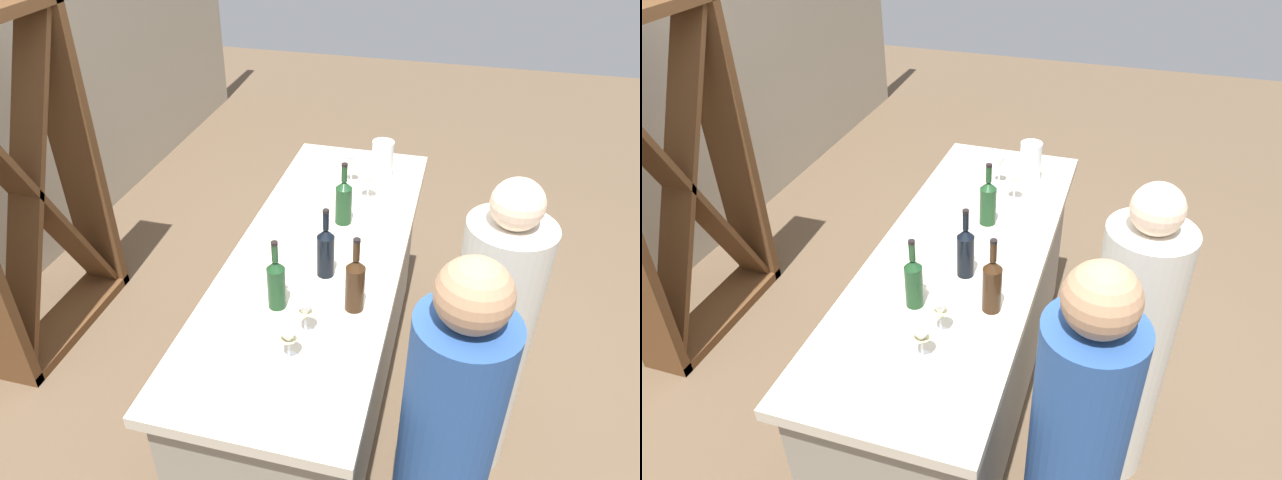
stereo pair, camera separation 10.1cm
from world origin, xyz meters
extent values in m
plane|color=brown|center=(0.00, 0.00, 0.00)|extent=(12.00, 12.00, 0.00)
cube|color=gray|center=(0.00, 0.00, 0.46)|extent=(2.03, 0.66, 0.92)
cube|color=beige|center=(0.00, 0.00, 0.94)|extent=(2.11, 0.74, 0.05)
cube|color=brown|center=(0.61, 1.65, 0.93)|extent=(0.06, 0.28, 1.87)
cube|color=brown|center=(0.15, 1.65, 0.03)|extent=(0.98, 0.28, 0.06)
cube|color=brown|center=(0.15, 1.65, 0.93)|extent=(0.89, 0.20, 1.76)
cube|color=brown|center=(0.15, 1.65, 0.93)|extent=(0.89, 0.20, 1.76)
cylinder|color=#193D1E|center=(-0.41, 0.07, 1.06)|extent=(0.07, 0.07, 0.18)
cone|color=#193D1E|center=(-0.41, 0.07, 1.16)|extent=(0.07, 0.07, 0.03)
cylinder|color=#193D1E|center=(-0.41, 0.07, 1.22)|extent=(0.02, 0.02, 0.08)
cylinder|color=black|center=(-0.41, 0.07, 1.26)|extent=(0.03, 0.03, 0.01)
cylinder|color=#331E0F|center=(-0.35, -0.23, 1.06)|extent=(0.08, 0.08, 0.19)
cone|color=#331E0F|center=(-0.35, -0.23, 1.18)|extent=(0.08, 0.08, 0.04)
cylinder|color=#331E0F|center=(-0.35, -0.23, 1.24)|extent=(0.03, 0.03, 0.08)
cylinder|color=black|center=(-0.35, -0.23, 1.29)|extent=(0.03, 0.03, 0.01)
cylinder|color=black|center=(-0.17, -0.07, 1.06)|extent=(0.07, 0.07, 0.19)
cone|color=black|center=(-0.17, -0.07, 1.17)|extent=(0.07, 0.07, 0.04)
cylinder|color=black|center=(-0.17, -0.07, 1.23)|extent=(0.03, 0.03, 0.08)
cylinder|color=black|center=(-0.17, -0.07, 1.28)|extent=(0.03, 0.03, 0.01)
cylinder|color=#193D1E|center=(0.25, -0.05, 1.06)|extent=(0.08, 0.08, 0.19)
cone|color=#193D1E|center=(0.25, -0.05, 1.17)|extent=(0.08, 0.08, 0.04)
cylinder|color=#193D1E|center=(0.25, -0.05, 1.23)|extent=(0.03, 0.03, 0.08)
cylinder|color=black|center=(0.25, -0.05, 1.27)|extent=(0.03, 0.03, 0.01)
cylinder|color=white|center=(0.50, -0.12, 0.97)|extent=(0.06, 0.06, 0.00)
cylinder|color=white|center=(0.50, -0.12, 1.01)|extent=(0.01, 0.01, 0.07)
cone|color=white|center=(0.50, -0.12, 1.08)|extent=(0.08, 0.08, 0.07)
cylinder|color=white|center=(-0.54, -0.08, 0.97)|extent=(0.06, 0.06, 0.00)
cylinder|color=white|center=(-0.54, -0.08, 1.00)|extent=(0.01, 0.01, 0.07)
cone|color=white|center=(-0.54, -0.08, 1.08)|extent=(0.06, 0.06, 0.09)
cone|color=beige|center=(-0.54, -0.08, 1.05)|extent=(0.05, 0.05, 0.04)
cylinder|color=white|center=(-0.67, -0.06, 0.97)|extent=(0.06, 0.06, 0.00)
cylinder|color=white|center=(-0.67, -0.06, 1.00)|extent=(0.01, 0.01, 0.06)
cone|color=white|center=(-0.67, -0.06, 1.07)|extent=(0.07, 0.07, 0.07)
cone|color=beige|center=(-0.67, -0.06, 1.05)|extent=(0.06, 0.06, 0.03)
cylinder|color=white|center=(0.64, -0.01, 0.97)|extent=(0.06, 0.06, 0.00)
cylinder|color=white|center=(0.64, -0.01, 1.01)|extent=(0.01, 0.01, 0.07)
cone|color=white|center=(0.64, -0.01, 1.09)|extent=(0.06, 0.06, 0.08)
cylinder|color=silver|center=(0.73, -0.15, 1.08)|extent=(0.12, 0.12, 0.22)
cylinder|color=beige|center=(-0.13, -0.77, 0.65)|extent=(0.37, 0.37, 1.30)
sphere|color=beige|center=(-0.13, -0.77, 1.39)|extent=(0.20, 0.20, 0.20)
cylinder|color=#284C8C|center=(-0.76, -0.63, 0.67)|extent=(0.40, 0.40, 1.34)
sphere|color=tan|center=(-0.76, -0.63, 1.44)|extent=(0.23, 0.23, 0.23)
camera|label=1|loc=(-2.06, -0.53, 2.47)|focal=32.71mm
camera|label=2|loc=(-2.03, -0.63, 2.47)|focal=32.71mm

